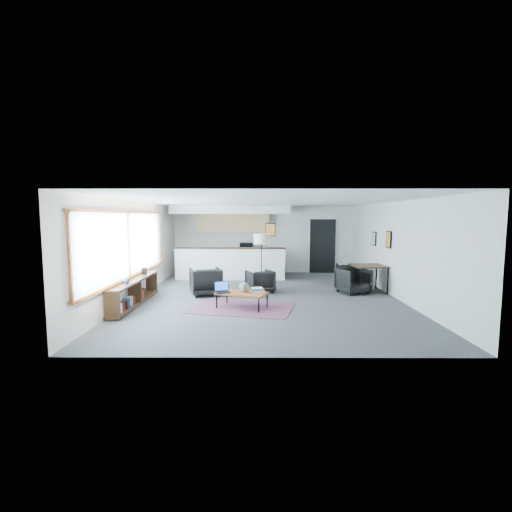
{
  "coord_description": "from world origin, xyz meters",
  "views": [
    {
      "loc": [
        -0.22,
        -10.07,
        2.18
      ],
      "look_at": [
        -0.28,
        0.4,
        1.08
      ],
      "focal_mm": 26.0,
      "sensor_mm": 36.0,
      "label": 1
    }
  ],
  "objects_px": {
    "coffee_table": "(242,294)",
    "dining_table": "(368,267)",
    "dining_chair_far": "(348,275)",
    "book_stack": "(257,290)",
    "floor_lamp": "(261,241)",
    "armchair_right": "(260,280)",
    "dining_chair_near": "(353,282)",
    "ceramic_pot": "(244,287)",
    "laptop": "(222,289)",
    "microwave": "(247,245)",
    "armchair_left": "(206,280)"
  },
  "relations": [
    {
      "from": "microwave",
      "to": "dining_chair_near",
      "type": "bearing_deg",
      "value": -40.45
    },
    {
      "from": "floor_lamp",
      "to": "microwave",
      "type": "height_order",
      "value": "floor_lamp"
    },
    {
      "from": "dining_table",
      "to": "ceramic_pot",
      "type": "bearing_deg",
      "value": -151.15
    },
    {
      "from": "coffee_table",
      "to": "laptop",
      "type": "xyz_separation_m",
      "value": [
        -0.48,
        0.04,
        0.1
      ]
    },
    {
      "from": "armchair_right",
      "to": "dining_chair_far",
      "type": "xyz_separation_m",
      "value": [
        2.88,
        1.32,
        -0.04
      ]
    },
    {
      "from": "laptop",
      "to": "armchair_right",
      "type": "relative_size",
      "value": 0.59
    },
    {
      "from": "armchair_left",
      "to": "laptop",
      "type": "bearing_deg",
      "value": 95.36
    },
    {
      "from": "armchair_left",
      "to": "microwave",
      "type": "relative_size",
      "value": 1.72
    },
    {
      "from": "coffee_table",
      "to": "dining_chair_far",
      "type": "distance_m",
      "value": 4.61
    },
    {
      "from": "armchair_left",
      "to": "dining_chair_far",
      "type": "relative_size",
      "value": 1.34
    },
    {
      "from": "armchair_right",
      "to": "ceramic_pot",
      "type": "bearing_deg",
      "value": 56.29
    },
    {
      "from": "ceramic_pot",
      "to": "microwave",
      "type": "height_order",
      "value": "microwave"
    },
    {
      "from": "dining_chair_near",
      "to": "microwave",
      "type": "xyz_separation_m",
      "value": [
        -3.18,
        3.7,
        0.76
      ]
    },
    {
      "from": "ceramic_pot",
      "to": "dining_chair_near",
      "type": "xyz_separation_m",
      "value": [
        3.07,
        1.75,
        -0.17
      ]
    },
    {
      "from": "laptop",
      "to": "book_stack",
      "type": "height_order",
      "value": "laptop"
    },
    {
      "from": "coffee_table",
      "to": "dining_table",
      "type": "relative_size",
      "value": 1.33
    },
    {
      "from": "ceramic_pot",
      "to": "dining_chair_far",
      "type": "height_order",
      "value": "dining_chair_far"
    },
    {
      "from": "armchair_left",
      "to": "armchair_right",
      "type": "bearing_deg",
      "value": 177.08
    },
    {
      "from": "book_stack",
      "to": "dining_chair_near",
      "type": "distance_m",
      "value": 3.25
    },
    {
      "from": "dining_table",
      "to": "armchair_right",
      "type": "bearing_deg",
      "value": -177.94
    },
    {
      "from": "armchair_left",
      "to": "armchair_right",
      "type": "relative_size",
      "value": 1.18
    },
    {
      "from": "armchair_left",
      "to": "dining_table",
      "type": "xyz_separation_m",
      "value": [
        4.69,
        0.5,
        0.29
      ]
    },
    {
      "from": "armchair_right",
      "to": "dining_chair_near",
      "type": "distance_m",
      "value": 2.68
    },
    {
      "from": "dining_chair_far",
      "to": "microwave",
      "type": "height_order",
      "value": "microwave"
    },
    {
      "from": "laptop",
      "to": "dining_chair_near",
      "type": "distance_m",
      "value": 4.01
    },
    {
      "from": "ceramic_pot",
      "to": "floor_lamp",
      "type": "relative_size",
      "value": 0.14
    },
    {
      "from": "ceramic_pot",
      "to": "dining_table",
      "type": "distance_m",
      "value": 4.06
    },
    {
      "from": "dining_table",
      "to": "dining_chair_far",
      "type": "distance_m",
      "value": 1.3
    },
    {
      "from": "coffee_table",
      "to": "floor_lamp",
      "type": "xyz_separation_m",
      "value": [
        0.49,
        2.55,
        1.1
      ]
    },
    {
      "from": "dining_table",
      "to": "dining_chair_near",
      "type": "distance_m",
      "value": 0.65
    },
    {
      "from": "dining_chair_near",
      "to": "floor_lamp",
      "type": "bearing_deg",
      "value": 141.8
    },
    {
      "from": "laptop",
      "to": "microwave",
      "type": "xyz_separation_m",
      "value": [
        0.42,
        5.46,
        0.64
      ]
    },
    {
      "from": "coffee_table",
      "to": "book_stack",
      "type": "bearing_deg",
      "value": 36.9
    },
    {
      "from": "laptop",
      "to": "dining_table",
      "type": "distance_m",
      "value": 4.54
    },
    {
      "from": "ceramic_pot",
      "to": "book_stack",
      "type": "relative_size",
      "value": 0.62
    },
    {
      "from": "floor_lamp",
      "to": "armchair_right",
      "type": "bearing_deg",
      "value": -94.07
    },
    {
      "from": "laptop",
      "to": "floor_lamp",
      "type": "relative_size",
      "value": 0.25
    },
    {
      "from": "armchair_right",
      "to": "floor_lamp",
      "type": "bearing_deg",
      "value": -115.98
    },
    {
      "from": "ceramic_pot",
      "to": "coffee_table",
      "type": "bearing_deg",
      "value": -140.81
    },
    {
      "from": "laptop",
      "to": "dining_table",
      "type": "relative_size",
      "value": 0.42
    },
    {
      "from": "coffee_table",
      "to": "ceramic_pot",
      "type": "relative_size",
      "value": 5.48
    },
    {
      "from": "armchair_left",
      "to": "dining_table",
      "type": "distance_m",
      "value": 4.73
    },
    {
      "from": "coffee_table",
      "to": "laptop",
      "type": "bearing_deg",
      "value": -162.56
    },
    {
      "from": "armchair_right",
      "to": "floor_lamp",
      "type": "relative_size",
      "value": 0.43
    },
    {
      "from": "floor_lamp",
      "to": "dining_table",
      "type": "relative_size",
      "value": 1.68
    },
    {
      "from": "coffee_table",
      "to": "book_stack",
      "type": "distance_m",
      "value": 0.38
    },
    {
      "from": "armchair_left",
      "to": "floor_lamp",
      "type": "relative_size",
      "value": 0.5
    },
    {
      "from": "coffee_table",
      "to": "dining_table",
      "type": "distance_m",
      "value": 4.14
    },
    {
      "from": "armchair_right",
      "to": "laptop",
      "type": "bearing_deg",
      "value": 41.63
    },
    {
      "from": "book_stack",
      "to": "floor_lamp",
      "type": "xyz_separation_m",
      "value": [
        0.13,
        2.46,
        1.03
      ]
    }
  ]
}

